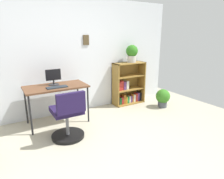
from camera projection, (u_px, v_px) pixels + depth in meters
ground_plane at (118, 169)px, 2.42m from camera, size 6.24×6.24×0.00m
wall_back at (61, 58)px, 3.89m from camera, size 5.20×0.12×2.31m
desk at (56, 89)px, 3.54m from camera, size 1.09×0.59×0.71m
monitor at (53, 77)px, 3.56m from camera, size 0.27×0.19×0.29m
keyboard at (57, 87)px, 3.41m from camera, size 0.35×0.14×0.02m
office_chair at (68, 118)px, 3.04m from camera, size 0.52×0.55×0.81m
bookshelf_low at (127, 86)px, 4.65m from camera, size 0.76×0.30×0.98m
potted_plant_on_shelf at (132, 53)px, 4.43m from camera, size 0.27×0.27×0.39m
potted_plant_floor at (163, 97)px, 4.44m from camera, size 0.32×0.32×0.41m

